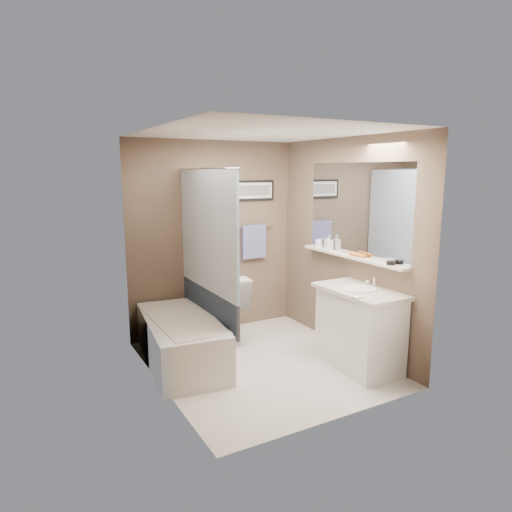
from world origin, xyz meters
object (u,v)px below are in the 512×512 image
toilet (222,306)px  candle_bowl_near (391,263)px  hair_brush_front (358,255)px  bathtub (181,341)px  soap_bottle (329,243)px  vanity (359,330)px  glass_jar (319,243)px

toilet → candle_bowl_near: bearing=128.3°
hair_brush_front → candle_bowl_near: bearing=-90.0°
bathtub → soap_bottle: size_ratio=8.85×
bathtub → vanity: bearing=-24.5°
bathtub → vanity: 1.88m
bathtub → soap_bottle: soap_bottle is taller
candle_bowl_near → glass_jar: 1.19m
toilet → vanity: toilet is taller
hair_brush_front → soap_bottle: bearing=90.0°
toilet → vanity: size_ratio=0.92×
vanity → candle_bowl_near: bearing=-44.8°
candle_bowl_near → soap_bottle: 1.00m
candle_bowl_near → hair_brush_front: size_ratio=0.41×
vanity → glass_jar: 1.26m
vanity → soap_bottle: size_ratio=5.31×
candle_bowl_near → glass_jar: size_ratio=0.90×
toilet → glass_jar: bearing=162.4°
vanity → soap_bottle: (0.19, 0.78, 0.80)m
toilet → soap_bottle: soap_bottle is taller
bathtub → candle_bowl_near: size_ratio=16.67×
hair_brush_front → glass_jar: (0.00, 0.70, 0.03)m
glass_jar → soap_bottle: bearing=-90.0°
candle_bowl_near → bathtub: bearing=146.4°
bathtub → hair_brush_front: (1.79, -0.70, 0.89)m
candle_bowl_near → glass_jar: bearing=90.0°
candle_bowl_near → hair_brush_front: hair_brush_front is taller
vanity → hair_brush_front: bearing=60.4°
vanity → soap_bottle: soap_bottle is taller
toilet → vanity: bearing=127.1°
candle_bowl_near → vanity: bearing=131.2°
toilet → hair_brush_front: bearing=138.2°
bathtub → candle_bowl_near: candle_bowl_near is taller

